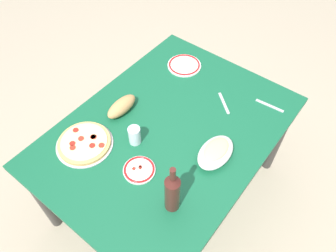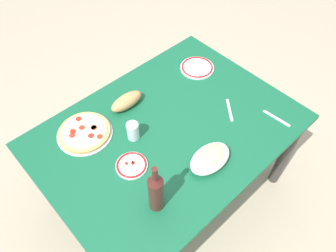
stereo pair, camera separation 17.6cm
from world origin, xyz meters
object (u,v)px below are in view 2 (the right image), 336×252
(side_plate_far, at_px, (132,165))
(bread_loaf, at_px, (127,101))
(baked_pasta_dish, at_px, (210,158))
(wine_bottle, at_px, (156,192))
(water_glass, at_px, (133,131))
(dining_table, at_px, (168,140))
(pepperoni_pizza, at_px, (85,132))
(side_plate_near, at_px, (197,67))

(side_plate_far, bearing_deg, bread_loaf, -125.21)
(baked_pasta_dish, relative_size, wine_bottle, 0.76)
(baked_pasta_dish, xyz_separation_m, water_glass, (0.18, -0.39, 0.01))
(dining_table, xyz_separation_m, side_plate_far, (0.29, 0.05, 0.11))
(wine_bottle, height_order, side_plate_far, wine_bottle)
(pepperoni_pizza, xyz_separation_m, side_plate_far, (-0.06, 0.33, -0.01))
(water_glass, xyz_separation_m, side_plate_near, (-0.65, -0.15, -0.04))
(dining_table, relative_size, baked_pasta_dish, 5.84)
(side_plate_near, bearing_deg, side_plate_far, 20.47)
(dining_table, relative_size, wine_bottle, 4.45)
(bread_loaf, bearing_deg, baked_pasta_dish, 96.36)
(pepperoni_pizza, height_order, water_glass, water_glass)
(water_glass, bearing_deg, bread_loaf, -119.73)
(side_plate_near, relative_size, side_plate_far, 1.34)
(pepperoni_pizza, distance_m, side_plate_near, 0.83)
(baked_pasta_dish, height_order, side_plate_near, baked_pasta_dish)
(dining_table, xyz_separation_m, pepperoni_pizza, (0.35, -0.28, 0.12))
(baked_pasta_dish, bearing_deg, wine_bottle, -1.37)
(wine_bottle, xyz_separation_m, water_glass, (-0.17, -0.38, -0.08))
(wine_bottle, relative_size, bread_loaf, 1.51)
(dining_table, xyz_separation_m, side_plate_near, (-0.48, -0.24, 0.11))
(baked_pasta_dish, height_order, bread_loaf, bread_loaf)
(dining_table, relative_size, side_plate_far, 8.63)
(pepperoni_pizza, bearing_deg, bread_loaf, -178.89)
(water_glass, distance_m, side_plate_near, 0.67)
(pepperoni_pizza, xyz_separation_m, bread_loaf, (-0.30, -0.01, 0.03))
(wine_bottle, relative_size, side_plate_far, 1.94)
(dining_table, bearing_deg, side_plate_far, 9.34)
(pepperoni_pizza, xyz_separation_m, baked_pasta_dish, (-0.36, 0.58, 0.03))
(wine_bottle, distance_m, water_glass, 0.42)
(dining_table, bearing_deg, bread_loaf, -79.13)
(dining_table, distance_m, side_plate_near, 0.55)
(water_glass, distance_m, side_plate_far, 0.19)
(dining_table, xyz_separation_m, water_glass, (0.17, -0.09, 0.15))
(water_glass, distance_m, bread_loaf, 0.23)
(dining_table, xyz_separation_m, wine_bottle, (0.34, 0.29, 0.23))
(baked_pasta_dish, height_order, side_plate_far, baked_pasta_dish)
(wine_bottle, height_order, side_plate_near, wine_bottle)
(water_glass, relative_size, side_plate_far, 0.65)
(baked_pasta_dish, bearing_deg, bread_loaf, -83.64)
(side_plate_far, height_order, bread_loaf, bread_loaf)
(water_glass, bearing_deg, baked_pasta_dish, 115.11)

